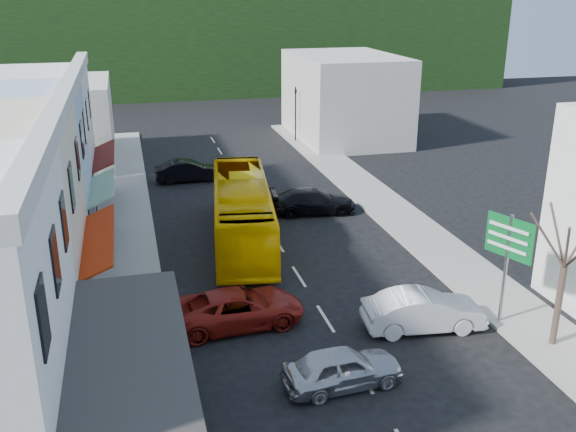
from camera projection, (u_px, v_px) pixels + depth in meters
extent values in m
plane|color=black|center=(325.00, 319.00, 25.20)|extent=(120.00, 120.00, 0.00)
cube|color=gray|center=(126.00, 242.00, 32.56)|extent=(3.00, 52.00, 0.15)
cube|color=gray|center=(400.00, 217.00, 36.03)|extent=(3.00, 52.00, 0.15)
cube|color=#51140F|center=(90.00, 353.00, 17.20)|extent=(1.30, 7.65, 0.08)
cube|color=#A22608|center=(98.00, 239.00, 24.96)|extent=(1.30, 6.80, 0.08)
cube|color=#9EB5C8|center=(9.00, 174.00, 30.07)|extent=(7.00, 6.00, 8.00)
cube|color=#195926|center=(102.00, 187.00, 31.34)|extent=(1.30, 5.10, 0.08)
cube|color=silver|center=(27.00, 143.00, 36.00)|extent=(7.00, 7.00, 8.00)
cube|color=#51140F|center=(104.00, 155.00, 37.27)|extent=(1.30, 5.95, 0.08)
cube|color=#B7B2A8|center=(54.00, 124.00, 46.03)|extent=(8.00, 10.00, 6.00)
cube|color=#B7B2A8|center=(344.00, 97.00, 53.92)|extent=(8.00, 12.00, 7.00)
cube|color=black|center=(176.00, 39.00, 81.54)|extent=(80.00, 24.00, 12.00)
cube|color=black|center=(109.00, 5.00, 83.80)|extent=(40.00, 16.00, 8.00)
imported|color=#FFC100|center=(242.00, 213.00, 32.29)|extent=(4.06, 11.83, 3.10)
imported|color=#B3B3B8|center=(343.00, 367.00, 20.74)|extent=(4.54, 2.17, 1.40)
imported|color=silver|center=(423.00, 312.00, 24.23)|extent=(4.57, 2.26, 1.40)
imported|color=maroon|center=(238.00, 308.00, 24.52)|extent=(4.71, 2.20, 1.40)
imported|color=black|center=(313.00, 201.00, 36.70)|extent=(4.66, 2.29, 1.40)
imported|color=black|center=(188.00, 171.00, 42.70)|extent=(4.44, 1.89, 1.40)
imported|color=black|center=(149.00, 304.00, 24.20)|extent=(0.57, 0.70, 1.70)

